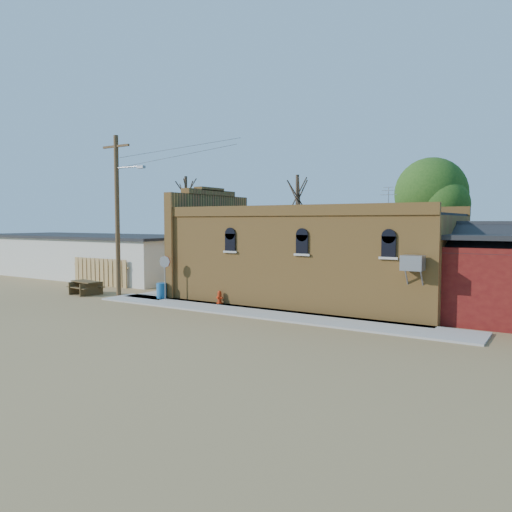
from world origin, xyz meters
The scene contains 14 objects.
ground centered at (0.00, 0.00, 0.00)m, with size 120.00×120.00×0.00m, color brown.
sidewalk_south centered at (1.50, 0.90, 0.04)m, with size 19.00×2.20×0.08m, color #9E9991.
sidewalk_west centered at (-6.30, 6.00, 0.04)m, with size 2.60×10.00×0.08m, color #9E9991.
brick_bar centered at (1.64, 5.49, 2.34)m, with size 16.40×7.97×6.30m.
storage_building centered at (-19.00, 8.00, 1.60)m, with size 20.40×8.40×3.17m.
wood_fence centered at (-12.80, 3.80, 0.90)m, with size 5.20×0.10×1.80m, color #A37A49, non-canonical shape.
utility_pole centered at (-8.14, 1.20, 4.77)m, with size 3.12×0.26×9.00m.
tree_bare_near centered at (-3.00, 13.00, 5.96)m, with size 2.80×2.80×7.65m.
tree_bare_far centered at (-14.00, 14.00, 6.36)m, with size 2.80×2.80×8.16m.
tree_leafy centered at (6.00, 13.50, 5.93)m, with size 4.40×4.40×8.15m.
fire_hydrant centered at (-1.57, 1.80, 0.41)m, with size 0.38×0.37×0.66m.
stop_sign centered at (-4.75, 1.28, 1.88)m, with size 0.63×0.19×2.35m.
trash_barrel centered at (-5.30, 1.58, 0.49)m, with size 0.54×0.54×0.83m, color #1B5488.
picnic_table centered at (-10.35, 0.67, 0.51)m, with size 2.07×1.67×0.79m.
Camera 1 is at (13.31, -18.37, 4.25)m, focal length 35.00 mm.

